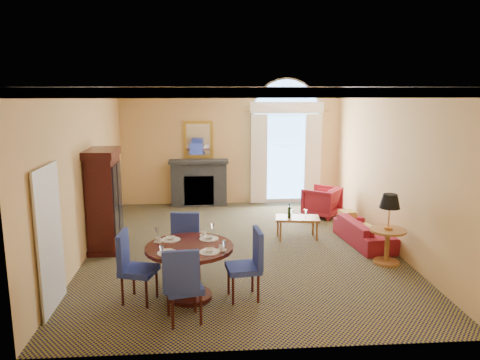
{
  "coord_description": "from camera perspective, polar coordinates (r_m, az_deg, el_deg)",
  "views": [
    {
      "loc": [
        -0.7,
        -8.99,
        3.21
      ],
      "look_at": [
        0.0,
        0.5,
        1.3
      ],
      "focal_mm": 35.0,
      "sensor_mm": 36.0,
      "label": 1
    }
  ],
  "objects": [
    {
      "name": "ground",
      "position": [
        9.57,
        0.22,
        -8.24
      ],
      "size": [
        7.5,
        7.5,
        0.0
      ],
      "primitive_type": "plane",
      "color": "#131137",
      "rests_on": "ground"
    },
    {
      "name": "armchair",
      "position": [
        11.9,
        9.93,
        -2.62
      ],
      "size": [
        1.13,
        1.13,
        0.74
      ],
      "primitive_type": "imported",
      "rotation": [
        0.0,
        0.0,
        4.05
      ],
      "color": "maroon",
      "rests_on": "ground"
    },
    {
      "name": "dining_chair_north",
      "position": [
        8.04,
        -6.61,
        -7.46
      ],
      "size": [
        0.54,
        0.55,
        1.1
      ],
      "rotation": [
        0.0,
        0.0,
        3.24
      ],
      "color": "navy",
      "rests_on": "ground"
    },
    {
      "name": "room_envelope",
      "position": [
        9.71,
        -0.22,
        7.21
      ],
      "size": [
        6.04,
        7.52,
        3.45
      ],
      "color": "#E7B66E",
      "rests_on": "ground"
    },
    {
      "name": "dining_chair_south",
      "position": [
        6.49,
        -7.02,
        -12.16
      ],
      "size": [
        0.59,
        0.59,
        1.1
      ],
      "rotation": [
        0.0,
        0.0,
        0.23
      ],
      "color": "navy",
      "rests_on": "ground"
    },
    {
      "name": "side_table",
      "position": [
        8.94,
        17.67,
        -4.75
      ],
      "size": [
        0.65,
        0.65,
        1.28
      ],
      "color": "#A76932",
      "rests_on": "ground"
    },
    {
      "name": "coffee_table",
      "position": [
        10.09,
        6.96,
        -4.73
      ],
      "size": [
        0.99,
        0.64,
        0.79
      ],
      "rotation": [
        0.0,
        0.0,
        -0.15
      ],
      "color": "#A76932",
      "rests_on": "ground"
    },
    {
      "name": "dining_chair_west",
      "position": [
        7.27,
        -13.1,
        -9.76
      ],
      "size": [
        0.61,
        0.61,
        1.1
      ],
      "rotation": [
        0.0,
        0.0,
        -1.87
      ],
      "color": "navy",
      "rests_on": "ground"
    },
    {
      "name": "dining_chair_east",
      "position": [
        7.19,
        1.25,
        -9.68
      ],
      "size": [
        0.56,
        0.55,
        1.1
      ],
      "rotation": [
        0.0,
        0.0,
        1.7
      ],
      "color": "navy",
      "rests_on": "ground"
    },
    {
      "name": "dining_table",
      "position": [
        7.25,
        -6.16,
        -9.66
      ],
      "size": [
        1.34,
        1.34,
        1.04
      ],
      "color": "black",
      "rests_on": "ground"
    },
    {
      "name": "sofa",
      "position": [
        10.08,
        14.89,
        -6.13
      ],
      "size": [
        0.87,
        1.78,
        0.5
      ],
      "primitive_type": "imported",
      "rotation": [
        0.0,
        0.0,
        1.69
      ],
      "color": "maroon",
      "rests_on": "ground"
    },
    {
      "name": "armoire",
      "position": [
        9.63,
        -16.22,
        -2.55
      ],
      "size": [
        0.58,
        1.03,
        2.02
      ],
      "color": "black",
      "rests_on": "ground"
    }
  ]
}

